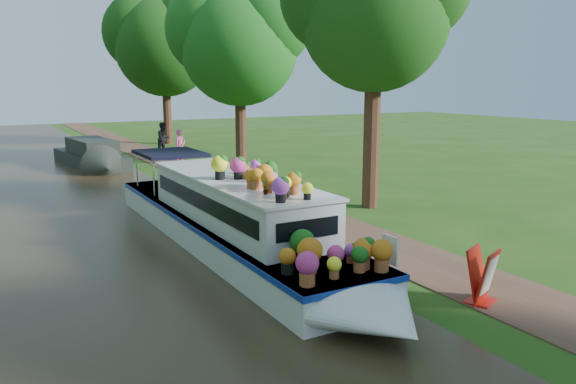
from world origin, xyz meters
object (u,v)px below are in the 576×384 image
(second_boat, at_px, (92,156))
(pedestrian_dark, at_px, (164,138))
(sandwich_board, at_px, (483,279))
(plant_boat, at_px, (236,218))
(pedestrian_pink, at_px, (180,146))

(second_boat, xyz_separation_m, pedestrian_dark, (4.56, 2.84, 0.40))
(second_boat, relative_size, sandwich_board, 7.08)
(second_boat, bearing_deg, plant_boat, -95.23)
(plant_boat, xyz_separation_m, pedestrian_pink, (3.85, 15.68, 0.05))
(pedestrian_dark, bearing_deg, pedestrian_pink, -117.39)
(pedestrian_pink, bearing_deg, sandwich_board, -117.30)
(plant_boat, relative_size, pedestrian_dark, 7.22)
(pedestrian_pink, distance_m, pedestrian_dark, 3.90)
(sandwich_board, distance_m, pedestrian_dark, 25.04)
(pedestrian_pink, bearing_deg, pedestrian_dark, 61.35)
(second_boat, relative_size, pedestrian_dark, 3.94)
(pedestrian_pink, xyz_separation_m, pedestrian_dark, (0.30, 3.89, 0.06))
(sandwich_board, height_order, pedestrian_pink, pedestrian_pink)
(plant_boat, distance_m, sandwich_board, 6.08)
(sandwich_board, bearing_deg, second_boat, 75.40)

